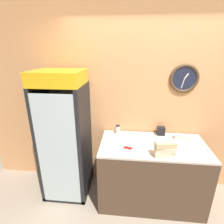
% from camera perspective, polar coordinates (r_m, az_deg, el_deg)
% --- Properties ---
extents(wall_back, '(5.20, 0.10, 2.70)m').
position_cam_1_polar(wall_back, '(2.62, 13.09, 3.00)').
color(wall_back, tan).
rests_on(wall_back, ground_plane).
extents(prep_counter, '(1.40, 0.72, 0.90)m').
position_cam_1_polar(prep_counter, '(2.67, 12.52, -18.62)').
color(prep_counter, '#4C3828').
rests_on(prep_counter, ground_plane).
extents(beverage_cooler, '(0.63, 0.61, 1.85)m').
position_cam_1_polar(beverage_cooler, '(2.59, -14.87, -5.91)').
color(beverage_cooler, black).
rests_on(beverage_cooler, ground_plane).
extents(sandwich_stack_bottom, '(0.24, 0.13, 0.06)m').
position_cam_1_polar(sandwich_stack_bottom, '(2.19, 16.70, -13.02)').
color(sandwich_stack_bottom, beige).
rests_on(sandwich_stack_bottom, prep_counter).
extents(sandwich_stack_middle, '(0.24, 0.11, 0.06)m').
position_cam_1_polar(sandwich_stack_middle, '(2.16, 16.86, -11.63)').
color(sandwich_stack_middle, beige).
rests_on(sandwich_stack_middle, sandwich_stack_bottom).
extents(sandwich_stack_top, '(0.25, 0.13, 0.06)m').
position_cam_1_polar(sandwich_stack_top, '(2.12, 17.03, -10.19)').
color(sandwich_stack_top, tan).
rests_on(sandwich_stack_top, sandwich_stack_middle).
extents(sandwich_flat_left, '(0.22, 0.13, 0.06)m').
position_cam_1_polar(sandwich_flat_left, '(2.65, 21.94, -7.60)').
color(sandwich_flat_left, beige).
rests_on(sandwich_flat_left, prep_counter).
extents(chefs_knife, '(0.31, 0.13, 0.02)m').
position_cam_1_polar(chefs_knife, '(2.25, 6.76, -11.96)').
color(chefs_knife, silver).
rests_on(chefs_knife, prep_counter).
extents(condiment_jar, '(0.07, 0.07, 0.13)m').
position_cam_1_polar(condiment_jar, '(2.60, 1.89, -5.71)').
color(condiment_jar, silver).
rests_on(condiment_jar, prep_counter).
extents(napkin_dispenser, '(0.11, 0.09, 0.12)m').
position_cam_1_polar(napkin_dispenser, '(2.67, 15.66, -5.97)').
color(napkin_dispenser, black).
rests_on(napkin_dispenser, prep_counter).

